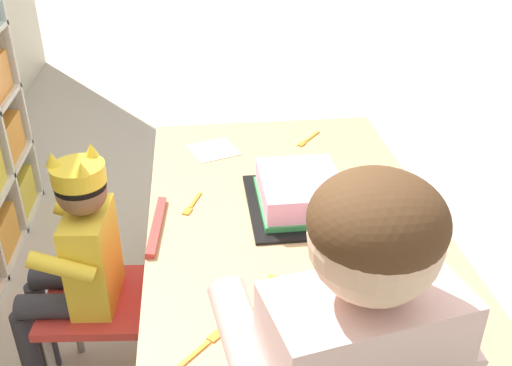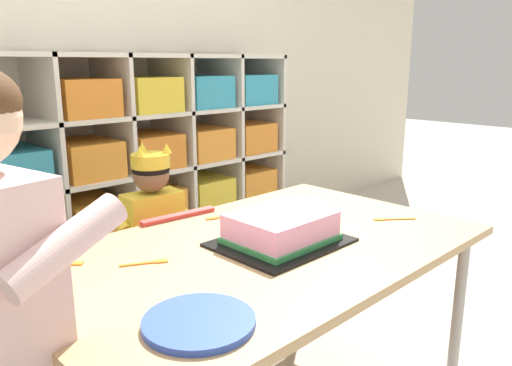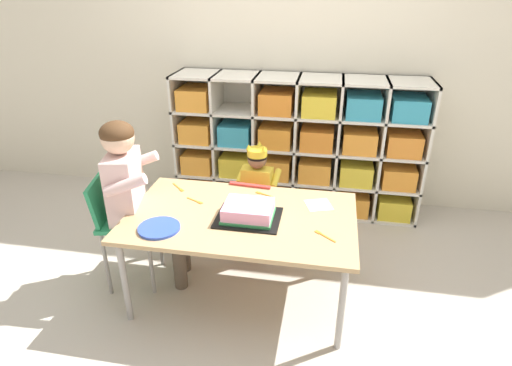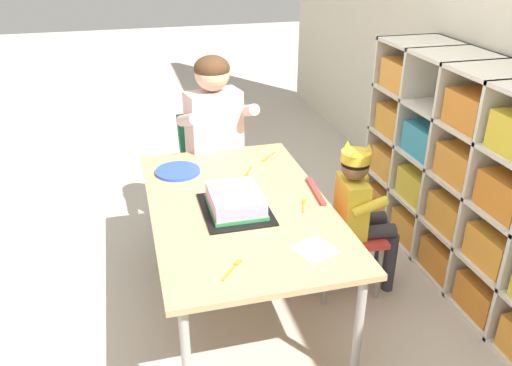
{
  "view_description": "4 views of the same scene",
  "coord_description": "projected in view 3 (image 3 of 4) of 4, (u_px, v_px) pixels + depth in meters",
  "views": [
    {
      "loc": [
        -1.34,
        0.26,
        1.44
      ],
      "look_at": [
        0.04,
        0.1,
        0.66
      ],
      "focal_mm": 40.69,
      "sensor_mm": 36.0,
      "label": 1
    },
    {
      "loc": [
        -0.95,
        -0.95,
        1.08
      ],
      "look_at": [
        0.08,
        0.1,
        0.72
      ],
      "focal_mm": 34.82,
      "sensor_mm": 36.0,
      "label": 2
    },
    {
      "loc": [
        0.47,
        -2.06,
        1.8
      ],
      "look_at": [
        0.07,
        0.08,
        0.74
      ],
      "focal_mm": 29.63,
      "sensor_mm": 36.0,
      "label": 3
    },
    {
      "loc": [
        2.03,
        -0.45,
        1.71
      ],
      "look_at": [
        0.01,
        0.08,
        0.67
      ],
      "focal_mm": 36.7,
      "sensor_mm": 36.0,
      "label": 4
    }
  ],
  "objects": [
    {
      "name": "ground",
      "position": [
        242.0,
        292.0,
        2.68
      ],
      "size": [
        16.0,
        16.0,
        0.0
      ],
      "primitive_type": "plane",
      "color": "#BCB2A3"
    },
    {
      "name": "classroom_back_wall",
      "position": [
        278.0,
        43.0,
        3.41
      ],
      "size": [
        6.68,
        0.1,
        2.66
      ],
      "primitive_type": "cube",
      "color": "beige",
      "rests_on": "ground"
    },
    {
      "name": "storage_cubby_shelf",
      "position": [
        298.0,
        150.0,
        3.49
      ],
      "size": [
        2.01,
        0.4,
        1.12
      ],
      "color": "silver",
      "rests_on": "ground"
    },
    {
      "name": "activity_table",
      "position": [
        241.0,
        221.0,
        2.45
      ],
      "size": [
        1.32,
        0.8,
        0.57
      ],
      "color": "tan",
      "rests_on": "ground"
    },
    {
      "name": "classroom_chair_blue",
      "position": [
        255.0,
        208.0,
        2.97
      ],
      "size": [
        0.33,
        0.38,
        0.59
      ],
      "rotation": [
        0.0,
        0.0,
        3.05
      ],
      "color": "red",
      "rests_on": "ground"
    },
    {
      "name": "child_with_crown",
      "position": [
        259.0,
        182.0,
        3.0
      ],
      "size": [
        0.31,
        0.31,
        0.8
      ],
      "rotation": [
        0.0,
        0.0,
        3.05
      ],
      "color": "yellow",
      "rests_on": "ground"
    },
    {
      "name": "classroom_chair_adult_side",
      "position": [
        121.0,
        218.0,
        2.61
      ],
      "size": [
        0.41,
        0.41,
        0.73
      ],
      "rotation": [
        0.0,
        0.0,
        1.77
      ],
      "color": "#238451",
      "rests_on": "ground"
    },
    {
      "name": "adult_helper_seated",
      "position": [
        136.0,
        187.0,
        2.52
      ],
      "size": [
        0.46,
        0.45,
        1.08
      ],
      "rotation": [
        0.0,
        0.0,
        1.77
      ],
      "color": "beige",
      "rests_on": "ground"
    },
    {
      "name": "birthday_cake_on_tray",
      "position": [
        248.0,
        212.0,
        2.39
      ],
      "size": [
        0.36,
        0.29,
        0.09
      ],
      "color": "black",
      "rests_on": "activity_table"
    },
    {
      "name": "paper_plate_stack",
      "position": [
        159.0,
        228.0,
        2.3
      ],
      "size": [
        0.23,
        0.23,
        0.01
      ],
      "primitive_type": "cylinder",
      "color": "blue",
      "rests_on": "activity_table"
    },
    {
      "name": "paper_napkin_square",
      "position": [
        319.0,
        205.0,
        2.54
      ],
      "size": [
        0.19,
        0.19,
        0.0
      ],
      "primitive_type": "cube",
      "rotation": [
        0.0,
        0.0,
        0.34
      ],
      "color": "white",
      "rests_on": "activity_table"
    },
    {
      "name": "fork_at_table_front_edge",
      "position": [
        263.0,
        194.0,
        2.67
      ],
      "size": [
        0.12,
        0.06,
        0.0
      ],
      "rotation": [
        0.0,
        0.0,
        5.91
      ],
      "color": "orange",
      "rests_on": "activity_table"
    },
    {
      "name": "fork_scattered_mid_table",
      "position": [
        196.0,
        201.0,
        2.59
      ],
      "size": [
        0.12,
        0.07,
        0.0
      ],
      "rotation": [
        0.0,
        0.0,
        2.67
      ],
      "color": "orange",
      "rests_on": "activity_table"
    },
    {
      "name": "fork_by_napkin",
      "position": [
        324.0,
        236.0,
        2.24
      ],
      "size": [
        0.12,
        0.1,
        0.0
      ],
      "rotation": [
        0.0,
        0.0,
        5.59
      ],
      "color": "orange",
      "rests_on": "activity_table"
    },
    {
      "name": "fork_near_child_seat",
      "position": [
        179.0,
        188.0,
        2.75
      ],
      "size": [
        0.11,
        0.11,
        0.0
      ],
      "rotation": [
        0.0,
        0.0,
        2.37
      ],
      "color": "orange",
      "rests_on": "activity_table"
    }
  ]
}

